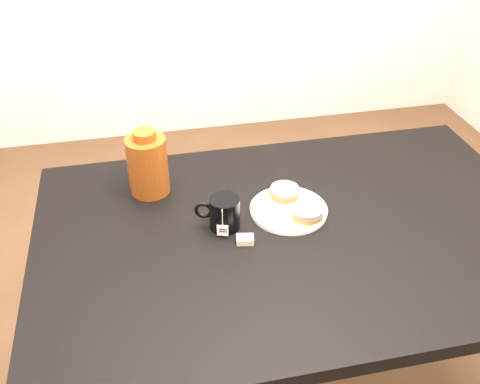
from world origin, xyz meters
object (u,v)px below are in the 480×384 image
Objects in this scene: plate at (289,209)px; teabag_pouch at (245,240)px; mug at (224,213)px; bagel_package at (148,164)px; table at (295,251)px; bagel_front at (307,213)px; bagel_back at (285,192)px.

teabag_pouch is at bearing -144.95° from plate.
plate is 0.20m from mug.
plate is 0.42m from bagel_package.
bagel_front is (0.04, 0.03, 0.11)m from table.
teabag_pouch reaches higher than table.
bagel_front reaches higher than teabag_pouch.
bagel_back is 0.40m from bagel_package.
table is 11.67× the size of bagel_front.
bagel_back is (0.00, 0.13, 0.11)m from table.
table is 0.12m from plate.
plate is at bearing 35.05° from teabag_pouch.
plate is at bearing 129.12° from bagel_front.
table is 0.24m from mug.
bagel_back is 0.60× the size of bagel_package.
table is 10.68× the size of mug.
plate is (-0.00, 0.07, 0.09)m from table.
bagel_front is (0.03, -0.11, 0.00)m from bagel_back.
mug is at bearing 166.74° from table.
bagel_back reaches higher than teabag_pouch.
table is at bearing -88.12° from plate.
mug is 0.28m from bagel_package.
table is 0.49m from bagel_package.
bagel_front is 2.67× the size of teabag_pouch.
table is at bearing -34.65° from bagel_package.
teabag_pouch is at bearing -168.36° from table.
teabag_pouch is at bearing -52.39° from bagel_package.
bagel_package reaches higher than bagel_back.
teabag_pouch is at bearing -132.93° from bagel_back.
bagel_package reaches higher than plate.
mug reaches higher than plate.
bagel_front is at bearing 16.96° from teabag_pouch.
mug is at bearing -155.53° from bagel_back.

